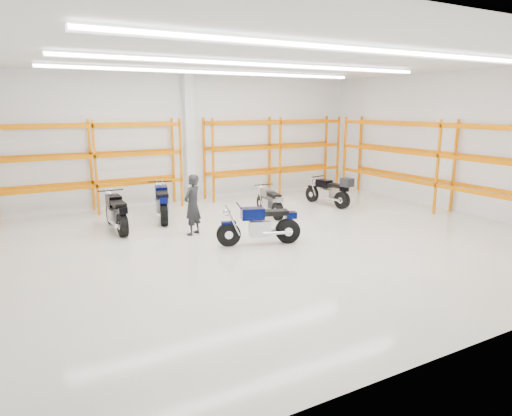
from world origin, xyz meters
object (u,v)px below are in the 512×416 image
motorcycle_back_d (331,192)px  standing_man (193,205)px  motorcycle_main (263,225)px  motorcycle_back_b (162,203)px  motorcycle_back_a (116,213)px  structural_column (189,139)px  motorcycle_back_c (270,202)px

motorcycle_back_d → standing_man: standing_man is taller
motorcycle_back_d → standing_man: size_ratio=1.27×
motorcycle_main → standing_man: 2.10m
motorcycle_main → standing_man: bearing=124.7°
motorcycle_main → motorcycle_back_b: size_ratio=0.93×
motorcycle_back_a → structural_column: size_ratio=0.48×
structural_column → motorcycle_main: bearing=-94.0°
motorcycle_main → motorcycle_back_c: 3.09m
motorcycle_back_b → structural_column: bearing=52.1°
motorcycle_main → motorcycle_back_d: motorcycle_back_d is taller
motorcycle_back_a → motorcycle_back_c: bearing=-6.4°
motorcycle_back_a → structural_column: 4.78m
motorcycle_back_d → structural_column: (-3.90, 3.25, 1.74)m
motorcycle_main → motorcycle_back_d: bearing=32.7°
motorcycle_back_a → motorcycle_back_d: (7.22, -0.29, 0.01)m
structural_column → motorcycle_back_c: bearing=-69.2°
motorcycle_main → motorcycle_back_c: bearing=55.6°
motorcycle_back_c → motorcycle_back_b: bearing=160.1°
motorcycle_main → motorcycle_back_a: (-2.90, 3.06, 0.01)m
motorcycle_back_a → motorcycle_back_b: bearing=22.5°
motorcycle_main → motorcycle_back_d: 5.13m
motorcycle_back_a → motorcycle_back_c: (4.64, -0.52, -0.06)m
motorcycle_back_c → motorcycle_back_d: 2.59m
motorcycle_back_a → standing_man: size_ratio=1.33×
standing_man → structural_column: structural_column is taller
motorcycle_back_b → motorcycle_back_d: size_ratio=1.07×
motorcycle_back_c → structural_column: structural_column is taller
motorcycle_main → motorcycle_back_a: motorcycle_back_a is taller
motorcycle_back_b → motorcycle_back_c: motorcycle_back_b is taller
structural_column → motorcycle_back_d: bearing=-39.8°
motorcycle_back_d → motorcycle_back_a: bearing=177.7°
motorcycle_back_c → motorcycle_back_a: bearing=173.6°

